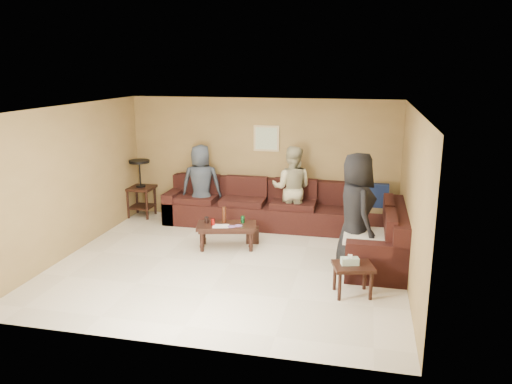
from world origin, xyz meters
The scene contains 10 objects.
room centered at (0.00, 0.00, 1.66)m, with size 5.60×5.50×2.50m.
sectional_sofa centered at (0.81, 1.52, 0.33)m, with size 4.65×2.90×0.97m.
coffee_table centered at (-0.25, 0.69, 0.37)m, with size 1.12×0.74×0.71m.
end_table_left centered at (-2.53, 2.14, 0.63)m, with size 0.53×0.53×1.21m.
side_table_right centered at (1.97, -0.72, 0.39)m, with size 0.64×0.57×0.59m.
waste_bin centered at (0.14, 1.06, 0.14)m, with size 0.23×0.23×0.28m, color black.
wall_art centered at (0.10, 2.48, 1.70)m, with size 0.52×0.04×0.52m.
person_left centered at (-1.12, 1.96, 0.81)m, with size 0.79×0.51×1.61m, color #2D343F.
person_middle centered at (0.70, 1.99, 0.82)m, with size 0.80×0.62×1.64m, color tan.
person_right centered at (1.96, 0.36, 0.92)m, with size 0.90×0.58×1.83m, color black.
Camera 1 is at (2.07, -7.29, 3.11)m, focal length 35.00 mm.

